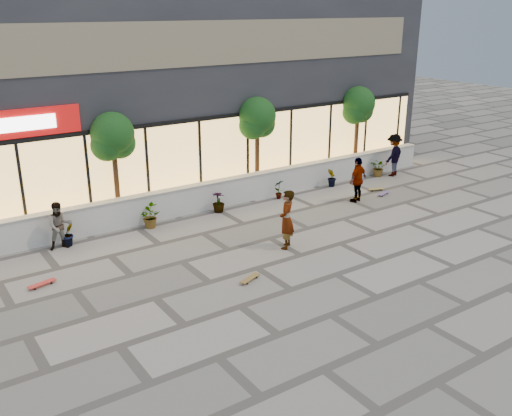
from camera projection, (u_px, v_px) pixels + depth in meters
ground at (336, 275)px, 16.39m from camera, size 80.00×80.00×0.00m
planter_wall at (213, 194)px, 21.67m from camera, size 22.00×0.42×1.04m
retail_building at (147, 80)px, 24.69m from camera, size 24.00×9.17×8.50m
shrub_b at (68, 234)px, 18.26m from camera, size 0.57×0.57×0.81m
shrub_c at (149, 216)px, 19.75m from camera, size 0.68×0.77×0.81m
shrub_d at (218, 202)px, 21.23m from camera, size 0.64×0.64×0.81m
shrub_e at (279, 189)px, 22.71m from camera, size 0.46×0.35×0.81m
shrub_f at (332, 178)px, 24.19m from camera, size 0.55×0.57×0.81m
shrub_g at (379, 168)px, 25.67m from camera, size 0.77×0.84×0.81m
tree_midwest at (113, 139)px, 19.54m from camera, size 1.60×1.50×3.92m
tree_mideast at (257, 120)px, 22.71m from camera, size 1.60×1.50×3.92m
tree_east at (358, 107)px, 25.62m from camera, size 1.60×1.50×3.92m
skater_center at (287, 219)px, 17.91m from camera, size 0.83×0.81×1.92m
skater_left at (60, 226)px, 17.88m from camera, size 0.81×0.67×1.56m
skater_right_near at (358, 180)px, 22.22m from camera, size 1.12×0.68×1.79m
skater_right_far at (394, 155)px, 25.64m from camera, size 1.39×1.04×1.91m
skateboard_center at (250, 278)px, 16.01m from camera, size 0.78×0.46×0.09m
skateboard_left at (42, 284)px, 15.69m from camera, size 0.80×0.37×0.09m
skateboard_right_near at (376, 189)px, 23.80m from camera, size 0.71×0.36×0.08m
skateboard_right_far at (383, 193)px, 23.24m from camera, size 0.73×0.38×0.09m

